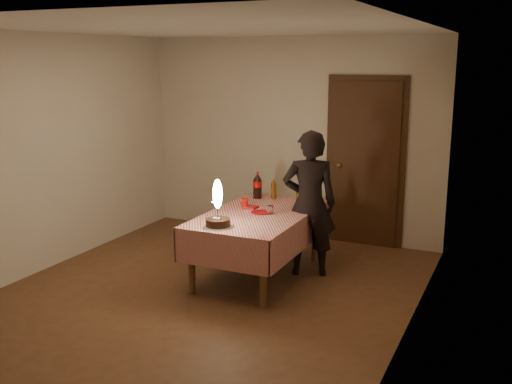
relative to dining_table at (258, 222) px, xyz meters
The scene contains 12 objects.
ground 0.90m from the dining_table, 114.50° to the right, with size 4.00×4.50×0.01m, color brown.
room_shell 1.19m from the dining_table, 114.54° to the right, with size 4.04×4.54×2.62m.
dining_table is the anchor object (origin of this frame).
birthday_cake 0.69m from the dining_table, 102.32° to the right, with size 0.30×0.30×0.47m.
red_plate 0.11m from the dining_table, 49.49° to the left, with size 0.22×0.22×0.01m, color #AB0B12.
red_cup 0.32m from the dining_table, 144.91° to the left, with size 0.08×0.08×0.10m, color red.
clear_cup 0.19m from the dining_table, ahead, with size 0.07×0.07×0.09m, color silver.
napkin_stack 0.25m from the dining_table, 136.31° to the left, with size 0.15×0.15×0.02m, color #AE131C.
cola_bottle 0.74m from the dining_table, 114.97° to the left, with size 0.10×0.10×0.32m.
amber_bottle_left 0.72m from the dining_table, 98.95° to the left, with size 0.06×0.06×0.25m.
amber_bottle_right 0.66m from the dining_table, 66.73° to the left, with size 0.06×0.06×0.25m.
photographer 0.59m from the dining_table, 32.50° to the left, with size 0.68×0.56×1.59m.
Camera 1 is at (2.83, -5.02, 2.33)m, focal length 42.00 mm.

